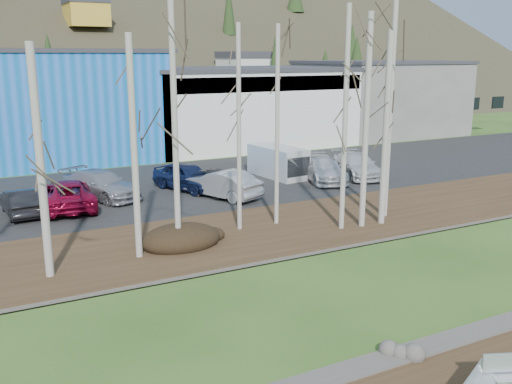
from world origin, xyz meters
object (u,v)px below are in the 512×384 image
van_white (279,162)px  car_6 (208,180)px  car_9 (357,165)px  car_5 (223,184)px  car_2 (67,194)px  car_1 (20,202)px  car_4 (187,176)px  car_7 (322,169)px  car_3 (101,185)px

van_white → car_6: bearing=-169.2°
car_9 → van_white: van_white is taller
car_5 → van_white: size_ratio=1.02×
car_2 → car_5: bearing=173.8°
car_1 → car_4: size_ratio=0.84×
car_4 → car_7: size_ratio=0.91×
car_1 → car_4: (9.27, 1.26, 0.15)m
car_2 → car_6: (7.85, 0.03, -0.06)m
car_4 → van_white: van_white is taller
car_6 → car_9: 10.26m
car_2 → car_3: size_ratio=1.03×
van_white → car_9: bearing=-32.4°
car_7 → car_9: same height
car_1 → car_5: car_5 is taller
car_6 → car_7: 7.58m
car_4 → car_5: (1.07, -2.68, -0.03)m
van_white → car_7: bearing=-56.8°
car_7 → van_white: size_ratio=1.12×
car_9 → car_7: bearing=-163.6°
car_5 → car_7: car_5 is taller
car_5 → car_3: bearing=-49.1°
car_5 → van_white: (5.54, 3.35, 0.20)m
car_3 → car_6: car_3 is taller
car_6 → car_7: (7.57, -0.51, 0.06)m
car_1 → car_2: size_ratio=0.73×
car_5 → car_9: size_ratio=0.91×
car_4 → car_1: bearing=166.8°
car_5 → car_6: 1.63m
car_1 → van_white: bearing=-177.5°
car_4 → car_9: 11.23m
car_7 → car_6: bearing=-167.5°
car_1 → car_7: car_7 is taller
car_5 → car_2: bearing=-33.7°
car_1 → car_4: 9.36m
car_2 → car_9: same height
car_3 → car_7: bearing=-33.9°
car_3 → car_7: size_ratio=1.01×
car_3 → car_6: size_ratio=1.06×
car_6 → car_5: bearing=76.4°
car_5 → car_7: (7.37, 1.11, -0.02)m
car_6 → car_7: car_7 is taller
car_1 → car_7: 17.71m
car_2 → car_4: bearing=-166.1°
car_3 → car_9: size_ratio=1.01×
car_2 → van_white: size_ratio=1.17×
car_7 → van_white: van_white is taller
car_7 → car_9: 2.68m
car_6 → van_white: size_ratio=1.07×
car_2 → car_6: car_2 is taller
car_7 → car_5: bearing=-155.1°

